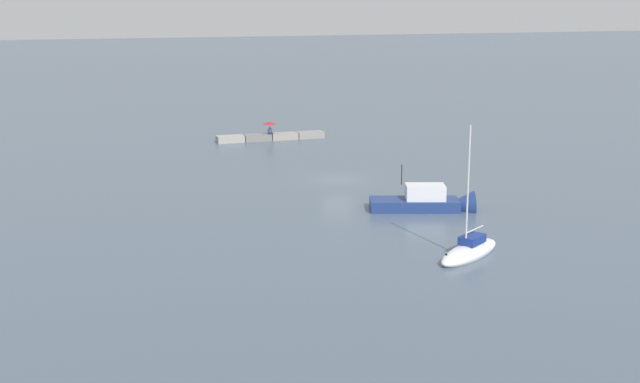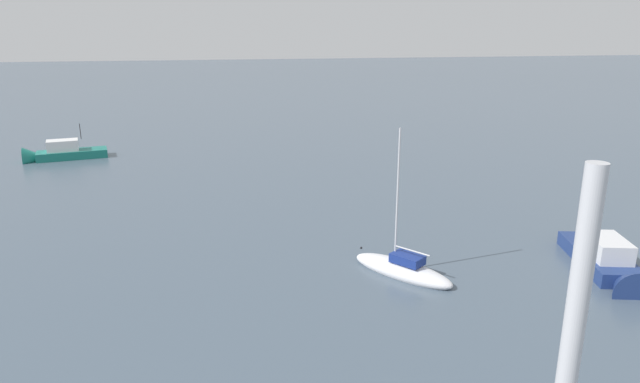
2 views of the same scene
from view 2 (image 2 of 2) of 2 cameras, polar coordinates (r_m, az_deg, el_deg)
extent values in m
ellipsoid|color=silver|center=(28.72, 8.52, -8.12)|extent=(5.70, 4.56, 0.99)
cube|color=navy|center=(28.29, 9.07, -6.94)|extent=(1.89, 1.71, 0.45)
cylinder|color=silver|center=(27.60, 8.06, -0.45)|extent=(0.10, 0.10, 6.83)
cylinder|color=silver|center=(27.97, 9.57, -6.10)|extent=(1.72, 1.18, 0.07)
sphere|color=black|center=(29.90, 4.30, -5.86)|extent=(0.13, 0.13, 0.13)
cube|color=navy|center=(33.07, 26.96, -6.37)|extent=(6.47, 4.04, 1.01)
cone|color=navy|center=(30.53, 29.14, -8.49)|extent=(2.69, 2.70, 2.14)
cube|color=silver|center=(32.10, 27.68, -5.18)|extent=(3.07, 2.45, 1.01)
cube|color=#283847|center=(31.47, 28.21, -5.56)|extent=(0.62, 1.56, 0.71)
cylinder|color=black|center=(33.15, 26.85, -2.21)|extent=(0.06, 0.06, 1.42)
cube|color=#197266|center=(59.83, -24.32, 3.43)|extent=(3.26, 6.73, 1.08)
cone|color=#197266|center=(60.01, -27.39, 3.09)|extent=(2.57, 2.56, 2.27)
cube|color=white|center=(59.66, -25.18, 4.36)|extent=(2.19, 3.07, 1.08)
cube|color=#283847|center=(59.69, -25.93, 4.32)|extent=(1.71, 0.37, 0.75)
cylinder|color=black|center=(59.39, -23.65, 5.76)|extent=(0.06, 0.06, 1.51)
camera|label=1|loc=(55.26, -49.01, 13.23)|focal=47.16mm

